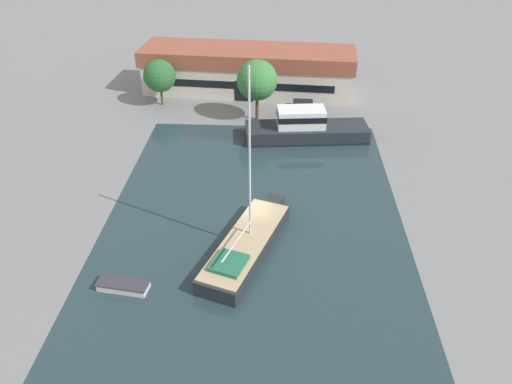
# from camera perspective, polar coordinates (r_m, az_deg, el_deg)

# --- Properties ---
(ground_plane) EXTENTS (440.00, 440.00, 0.00)m
(ground_plane) POSITION_cam_1_polar(r_m,az_deg,el_deg) (42.12, -0.20, -3.17)
(ground_plane) COLOR slate
(water_canal) EXTENTS (24.81, 36.61, 0.01)m
(water_canal) POSITION_cam_1_polar(r_m,az_deg,el_deg) (42.11, -0.20, -3.17)
(water_canal) COLOR #23383D
(water_canal) RESTS_ON ground
(warehouse_building) EXTENTS (27.88, 9.53, 5.66)m
(warehouse_building) POSITION_cam_1_polar(r_m,az_deg,el_deg) (66.97, -0.94, 13.79)
(warehouse_building) COLOR beige
(warehouse_building) RESTS_ON ground
(quay_tree_near_building) EXTENTS (4.62, 4.62, 7.15)m
(quay_tree_near_building) POSITION_cam_1_polar(r_m,az_deg,el_deg) (57.71, 0.12, 12.66)
(quay_tree_near_building) COLOR brown
(quay_tree_near_building) RESTS_ON ground
(quay_tree_by_water) EXTENTS (3.95, 3.95, 5.72)m
(quay_tree_by_water) POSITION_cam_1_polar(r_m,az_deg,el_deg) (63.33, -10.97, 12.90)
(quay_tree_by_water) COLOR brown
(quay_tree_by_water) RESTS_ON ground
(parked_car) EXTENTS (4.53, 1.96, 1.81)m
(parked_car) POSITION_cam_1_polar(r_m,az_deg,el_deg) (60.55, 5.47, 9.50)
(parked_car) COLOR #1E2328
(parked_car) RESTS_ON ground
(sailboat_moored) EXTENTS (6.73, 12.52, 14.50)m
(sailboat_moored) POSITION_cam_1_polar(r_m,az_deg,el_deg) (38.35, -1.05, -5.98)
(sailboat_moored) COLOR #23282D
(sailboat_moored) RESTS_ON water_canal
(motor_cruiser) EXTENTS (13.70, 5.18, 3.49)m
(motor_cruiser) POSITION_cam_1_polar(r_m,az_deg,el_deg) (54.80, 5.59, 7.30)
(motor_cruiser) COLOR #23282D
(motor_cruiser) RESTS_ON water_canal
(small_dinghy) EXTENTS (3.82, 1.87, 0.59)m
(small_dinghy) POSITION_cam_1_polar(r_m,az_deg,el_deg) (36.77, -14.91, -10.27)
(small_dinghy) COLOR silver
(small_dinghy) RESTS_ON water_canal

